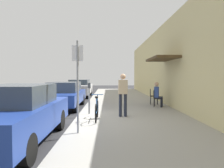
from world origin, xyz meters
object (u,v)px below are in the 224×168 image
at_px(cafe_chair_0, 157,97).
at_px(pedestrian_standing, 123,91).
at_px(parked_car_1, 64,95).
at_px(parking_meter, 89,96).
at_px(parked_car_2, 79,88).
at_px(street_sign, 78,79).
at_px(parked_car_0, 17,113).
at_px(bicycle_0, 97,110).
at_px(seated_patron_0, 158,93).
at_px(cafe_chair_1, 153,95).

bearing_deg(cafe_chair_0, pedestrian_standing, -126.48).
bearing_deg(parked_car_1, parking_meter, -57.36).
bearing_deg(parked_car_1, parked_car_2, 90.00).
relative_size(parked_car_2, street_sign, 1.69).
bearing_deg(parked_car_1, street_sign, -74.42).
bearing_deg(parked_car_0, pedestrian_standing, 44.29).
xyz_separation_m(bicycle_0, seated_patron_0, (3.01, 3.21, 0.34)).
distance_m(parked_car_1, cafe_chair_0, 4.90).
xyz_separation_m(parked_car_0, cafe_chair_1, (4.88, 6.47, -0.15)).
xyz_separation_m(parking_meter, street_sign, (-0.05, -2.96, 0.75)).
bearing_deg(cafe_chair_1, street_sign, -119.56).
relative_size(parking_meter, seated_patron_0, 1.02).
xyz_separation_m(parked_car_1, street_sign, (1.50, -5.38, 0.92)).
relative_size(parked_car_0, street_sign, 1.69).
bearing_deg(parked_car_2, bicycle_0, -78.54).
bearing_deg(cafe_chair_1, parked_car_0, -127.05).
relative_size(seated_patron_0, cafe_chair_1, 1.48).
bearing_deg(parked_car_2, parked_car_0, -90.00).
xyz_separation_m(bicycle_0, pedestrian_standing, (1.00, 0.60, 0.64)).
bearing_deg(bicycle_0, cafe_chair_1, 54.96).
bearing_deg(parking_meter, parked_car_0, -114.12).
bearing_deg(street_sign, parked_car_1, 105.58).
xyz_separation_m(street_sign, bicycle_0, (0.44, 1.76, -1.16)).
distance_m(parking_meter, seated_patron_0, 3.95).
xyz_separation_m(parked_car_2, pedestrian_standing, (2.94, -8.95, 0.37)).
relative_size(parked_car_1, parking_meter, 3.33).
relative_size(street_sign, seated_patron_0, 2.02).
height_order(parked_car_1, pedestrian_standing, pedestrian_standing).
distance_m(parked_car_2, pedestrian_standing, 9.43).
height_order(parked_car_0, parked_car_1, parked_car_0).
height_order(parked_car_1, parking_meter, parking_meter).
height_order(parked_car_2, bicycle_0, parked_car_2).
bearing_deg(parked_car_2, parking_meter, -79.49).
height_order(parked_car_0, cafe_chair_0, parked_car_0).
bearing_deg(parked_car_0, street_sign, 18.51).
distance_m(parking_meter, cafe_chair_0, 3.92).
distance_m(street_sign, bicycle_0, 2.16).
bearing_deg(seated_patron_0, bicycle_0, -133.10).
bearing_deg(street_sign, parked_car_0, -161.49).
bearing_deg(cafe_chair_0, parked_car_1, 175.53).
height_order(parked_car_1, parked_car_2, parked_car_2).
distance_m(bicycle_0, cafe_chair_1, 5.13).
relative_size(parked_car_0, seated_patron_0, 3.41).
bearing_deg(street_sign, bicycle_0, 76.11).
bearing_deg(parked_car_1, bicycle_0, -61.83).
xyz_separation_m(parking_meter, cafe_chair_1, (3.33, 3.01, -0.26)).
xyz_separation_m(seated_patron_0, cafe_chair_1, (-0.06, 0.99, -0.19)).
bearing_deg(street_sign, parking_meter, 89.03).
relative_size(parking_meter, street_sign, 0.51).
height_order(parked_car_1, cafe_chair_0, parked_car_1).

